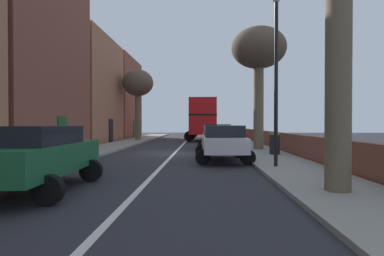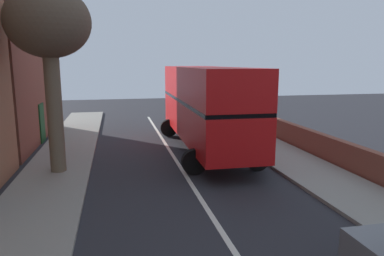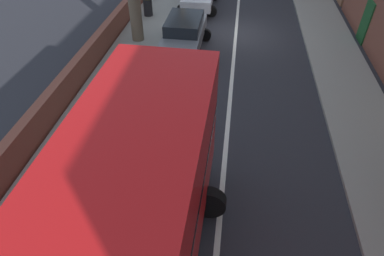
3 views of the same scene
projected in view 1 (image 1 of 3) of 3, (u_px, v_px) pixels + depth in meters
name	position (u px, v px, depth m)	size (l,w,h in m)	color
ground_plane	(174.00, 153.00, 17.98)	(84.00, 84.00, 0.00)	#28282D
road_centre_line	(174.00, 153.00, 17.98)	(0.16, 54.00, 0.01)	silver
sidewalk_left	(89.00, 152.00, 18.15)	(2.60, 60.00, 0.12)	gray
sidewalk_right	(261.00, 152.00, 17.81)	(2.60, 60.00, 0.12)	gray
terraced_houses_left	(32.00, 73.00, 18.74)	(4.07, 47.62, 10.74)	brown
boundary_wall_right	(289.00, 144.00, 17.75)	(0.36, 54.00, 1.13)	brown
double_decker_bus	(204.00, 117.00, 33.37)	(3.70, 10.87, 4.06)	red
parked_car_grey_right_0	(217.00, 135.00, 20.26)	(2.46, 4.43, 1.65)	slate
parked_car_green_left_2	(36.00, 154.00, 7.78)	(2.53, 4.40, 1.63)	#1E6038
parked_car_white_right_3	(223.00, 141.00, 14.19)	(2.53, 4.61, 1.61)	silver
street_tree_right_1	(259.00, 51.00, 19.39)	(3.35, 3.35, 7.50)	brown
street_tree_left_2	(138.00, 85.00, 31.10)	(3.04, 3.04, 6.89)	brown
lamppost_right	(276.00, 66.00, 11.57)	(0.32, 0.32, 6.31)	black
litter_bin_right	(275.00, 143.00, 16.18)	(0.55, 0.55, 1.09)	black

